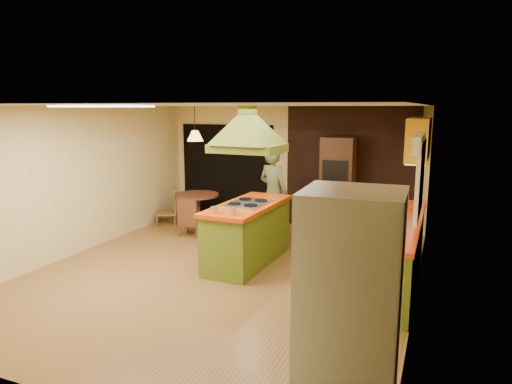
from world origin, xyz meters
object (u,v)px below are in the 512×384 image
at_px(refrigerator, 350,306).
at_px(dining_table, 197,204).
at_px(man, 274,194).
at_px(kitchen_island, 248,233).
at_px(wall_oven, 338,185).
at_px(canister_large, 403,197).

xyz_separation_m(refrigerator, dining_table, (-4.11, 4.77, -0.44)).
bearing_deg(man, kitchen_island, 114.00).
distance_m(kitchen_island, wall_oven, 2.59).
bearing_deg(refrigerator, kitchen_island, 123.72).
distance_m(man, canister_large, 2.30).
height_order(dining_table, canister_large, canister_large).
distance_m(wall_oven, canister_large, 1.75).
bearing_deg(kitchen_island, wall_oven, 70.85).
bearing_deg(kitchen_island, man, 94.02).
relative_size(refrigerator, canister_large, 9.09).
bearing_deg(dining_table, wall_oven, 13.53).
bearing_deg(canister_large, refrigerator, -90.46).
distance_m(man, dining_table, 1.94).
distance_m(dining_table, canister_large, 4.20).
bearing_deg(refrigerator, dining_table, 128.76).
bearing_deg(dining_table, kitchen_island, -41.77).
relative_size(man, refrigerator, 0.96).
bearing_deg(wall_oven, refrigerator, -77.56).
bearing_deg(canister_large, wall_oven, 139.39).
height_order(man, canister_large, man).
xyz_separation_m(kitchen_island, man, (-0.05, 1.33, 0.40)).
bearing_deg(dining_table, canister_large, -6.32).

